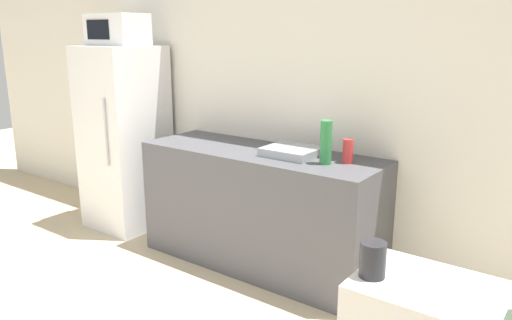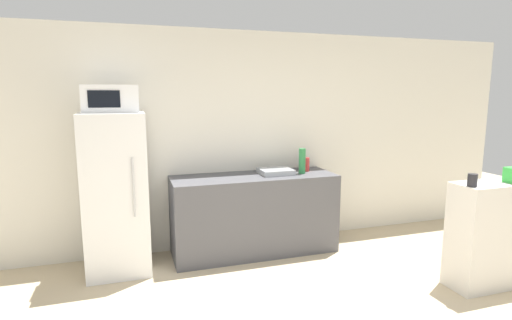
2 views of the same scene
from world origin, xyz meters
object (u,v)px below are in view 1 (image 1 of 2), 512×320
Objects in this scene: bottle_tall at (326,142)px; bottle_short at (348,151)px; jar at (373,260)px; microwave at (117,30)px; refrigerator at (125,138)px.

bottle_tall reaches higher than bottle_short.
microwave is at bearing 153.75° from jar.
refrigerator reaches higher than bottle_short.
microwave reaches higher than jar.
bottle_tall is at bearing 123.19° from jar.
bottle_short is 1.86m from jar.
microwave reaches higher than bottle_tall.
refrigerator is at bearing 153.73° from jar.
refrigerator is 14.31× the size of jar.
microwave is 4.56× the size of jar.
refrigerator is 5.59× the size of bottle_tall.
bottle_short is at bearing 2.67° from refrigerator.
bottle_short is at bearing 118.43° from jar.
jar reaches higher than bottle_short.
refrigerator is at bearing 68.10° from microwave.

